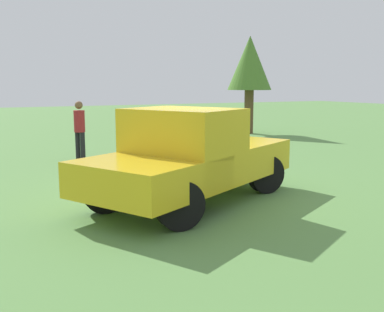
{
  "coord_description": "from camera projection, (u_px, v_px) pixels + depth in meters",
  "views": [
    {
      "loc": [
        -4.09,
        -7.96,
        2.25
      ],
      "look_at": [
        -0.28,
        -0.38,
        0.9
      ],
      "focal_mm": 42.14,
      "sensor_mm": 36.0,
      "label": 1
    }
  ],
  "objects": [
    {
      "name": "tree_back_left",
      "position": [
        250.0,
        65.0,
        20.48
      ],
      "size": [
        2.01,
        2.01,
        4.44
      ],
      "color": "brown",
      "rests_on": "ground_plane"
    },
    {
      "name": "person_bystander",
      "position": [
        80.0,
        127.0,
        13.34
      ],
      "size": [
        0.44,
        0.44,
        1.77
      ],
      "rotation": [
        0.0,
        0.0,
        3.72
      ],
      "color": "black",
      "rests_on": "ground_plane"
    },
    {
      "name": "pickup_truck",
      "position": [
        188.0,
        155.0,
        8.49
      ],
      "size": [
        5.07,
        3.94,
        1.82
      ],
      "rotation": [
        0.0,
        0.0,
        0.49
      ],
      "color": "black",
      "rests_on": "ground_plane"
    },
    {
      "name": "ground_plane",
      "position": [
        196.0,
        196.0,
        9.19
      ],
      "size": [
        80.0,
        80.0,
        0.0
      ],
      "primitive_type": "plane",
      "color": "#5B8C47"
    }
  ]
}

